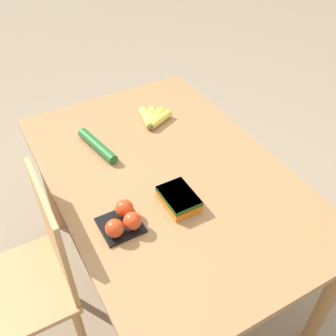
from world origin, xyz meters
name	(u,v)px	position (x,y,z in m)	size (l,w,h in m)	color
ground_plane	(168,276)	(0.00, 0.00, 0.00)	(12.00, 12.00, 0.00)	gray
dining_table	(168,190)	(0.00, 0.00, 0.66)	(1.38, 0.91, 0.76)	#9E7044
chair	(33,278)	(-0.01, 0.63, 0.47)	(0.43, 0.41, 0.91)	tan
banana_bunch	(153,119)	(0.35, -0.12, 0.77)	(0.16, 0.16, 0.04)	brown
tomato_pack	(123,220)	(-0.17, 0.28, 0.79)	(0.15, 0.15, 0.08)	black
carrot_bag	(179,198)	(-0.17, 0.05, 0.79)	(0.16, 0.12, 0.05)	orange
cucumber_near	(97,146)	(0.29, 0.20, 0.78)	(0.26, 0.09, 0.04)	#236028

